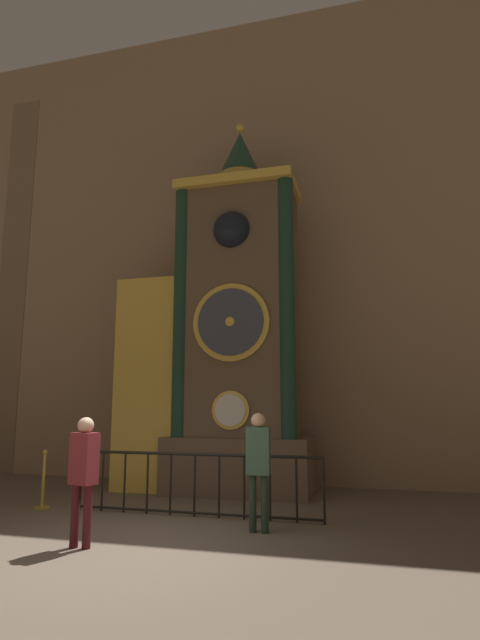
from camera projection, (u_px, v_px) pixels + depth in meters
name	position (u px, v px, depth m)	size (l,w,h in m)	color
ground_plane	(121.00, 550.00, 6.28)	(28.00, 28.00, 0.00)	brown
cathedral_back_wall	(235.00, 239.00, 12.75)	(24.00, 0.32, 12.01)	#997A5B
clock_tower	(221.00, 337.00, 10.92)	(4.20, 1.84, 8.29)	brown
railing_fence	(195.00, 481.00, 8.24)	(4.28, 0.05, 1.01)	black
visitor_near	(84.00, 468.00, 6.52)	(0.39, 0.30, 1.64)	#461518
visitor_far	(258.00, 460.00, 7.29)	(0.35, 0.24, 1.68)	#213427
stanchion_post	(43.00, 489.00, 8.81)	(0.28, 0.28, 1.01)	#B28E33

